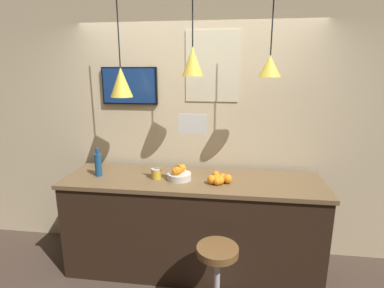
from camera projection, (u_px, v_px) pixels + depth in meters
back_wall at (198, 124)px, 3.25m from camera, size 8.00×0.06×2.90m
service_counter at (192, 225)px, 3.04m from camera, size 2.52×0.70×0.99m
bar_stool at (217, 273)px, 2.41m from camera, size 0.41×0.41×0.66m
fruit_bowl at (179, 174)px, 2.88m from camera, size 0.23×0.23×0.15m
orange_pile at (219, 179)px, 2.81m from camera, size 0.23×0.27×0.09m
juice_bottle at (98, 164)px, 2.97m from camera, size 0.07×0.07×0.29m
spread_jar at (156, 173)px, 2.91m from camera, size 0.10×0.10×0.10m
pendant_lamp_left at (121, 82)px, 2.82m from camera, size 0.21×0.21×1.03m
pendant_lamp_middle at (193, 61)px, 2.69m from camera, size 0.19×0.19×0.84m
pendant_lamp_right at (270, 66)px, 2.61m from camera, size 0.20×0.20×0.84m
mounted_tv at (130, 86)px, 3.19m from camera, size 0.60×0.04×0.39m
hanging_menu_board at (192, 124)px, 2.51m from camera, size 0.24×0.01×0.17m
wall_poster at (212, 67)px, 3.05m from camera, size 0.55×0.01×0.71m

